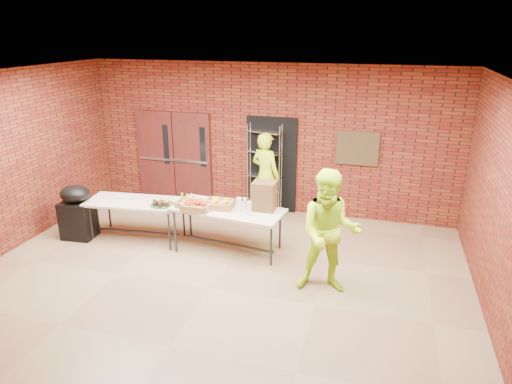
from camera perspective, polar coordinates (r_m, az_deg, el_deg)
room at (r=6.66m, az=-6.17°, el=-0.12°), size 8.08×7.08×3.28m
double_doors at (r=10.68m, az=-10.14°, el=4.31°), size 1.78×0.12×2.10m
dark_doorway at (r=9.93m, az=1.95°, el=3.41°), size 1.10×0.06×2.10m
bronze_plaque at (r=9.53m, az=12.57°, el=5.35°), size 0.85×0.04×0.70m
wire_rack at (r=9.85m, az=1.07°, el=2.88°), size 0.76×0.41×1.97m
table_left at (r=8.97m, az=-14.78°, el=-1.47°), size 1.93×0.97×0.76m
table_right at (r=8.17m, az=-3.56°, el=-2.54°), size 2.08×1.06×0.82m
basket_bananas at (r=8.32m, az=-8.38°, el=-1.38°), size 0.42×0.32×0.13m
basket_oranges at (r=8.19m, az=-4.66°, el=-1.47°), size 0.50×0.39×0.16m
basket_apples at (r=8.14m, az=-7.42°, el=-1.73°), size 0.49×0.38×0.15m
muffin_tray at (r=8.60m, az=-11.67°, el=-1.32°), size 0.43×0.43×0.11m
napkin_box at (r=9.12m, az=-16.51°, el=-0.65°), size 0.17×0.12×0.06m
coffee_dispenser at (r=8.01m, az=1.05°, el=-0.46°), size 0.39×0.35×0.52m
cup_stack_front at (r=7.94m, az=-2.15°, el=-1.63°), size 0.09×0.09×0.27m
cup_stack_mid at (r=7.81m, az=-0.85°, el=-2.05°), size 0.08×0.08×0.25m
cup_stack_back at (r=8.06m, az=-1.41°, el=-1.47°), size 0.07×0.07×0.21m
covered_grill at (r=9.41m, az=-21.44°, el=-2.33°), size 0.62×0.53×1.06m
volunteer_woman at (r=9.64m, az=1.20°, el=2.11°), size 0.79×0.66×1.84m
volunteer_man at (r=6.94m, az=9.16°, el=-5.01°), size 1.04×0.86×1.95m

